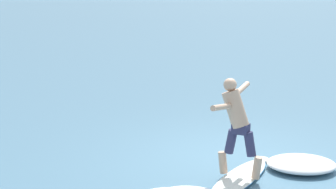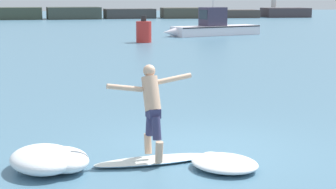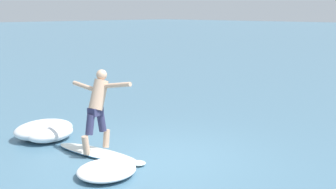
# 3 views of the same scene
# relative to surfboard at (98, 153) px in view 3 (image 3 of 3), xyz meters

# --- Properties ---
(ground_plane) EXTENTS (200.00, 200.00, 0.00)m
(ground_plane) POSITION_rel_surfboard_xyz_m (1.01, 0.69, -0.04)
(ground_plane) COLOR teal
(surfboard) EXTENTS (2.33, 0.80, 0.22)m
(surfboard) POSITION_rel_surfboard_xyz_m (0.00, 0.00, 0.00)
(surfboard) COLOR white
(surfboard) RESTS_ON ground
(surfer) EXTENTS (1.53, 0.77, 1.61)m
(surfer) POSITION_rel_surfboard_xyz_m (-0.05, 0.07, 0.98)
(surfer) COLOR #D2A787
(surfer) RESTS_ON surfboard
(wave_foam_at_tail) EXTENTS (1.35, 1.61, 0.39)m
(wave_foam_at_tail) POSITION_rel_surfboard_xyz_m (-1.89, -0.08, 0.15)
(wave_foam_at_tail) COLOR white
(wave_foam_at_tail) RESTS_ON ground
(wave_foam_at_nose) EXTENTS (1.10, 1.34, 0.36)m
(wave_foam_at_nose) POSITION_rel_surfboard_xyz_m (-1.58, -0.10, 0.13)
(wave_foam_at_nose) COLOR white
(wave_foam_at_nose) RESTS_ON ground
(wave_foam_beside) EXTENTS (1.48, 1.54, 0.21)m
(wave_foam_beside) POSITION_rel_surfboard_xyz_m (1.05, -0.61, 0.06)
(wave_foam_beside) COLOR white
(wave_foam_beside) RESTS_ON ground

